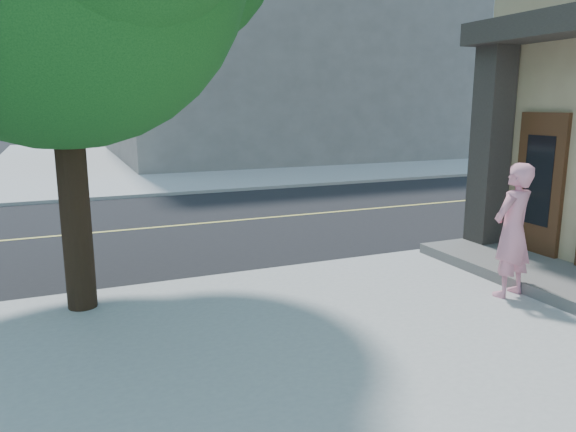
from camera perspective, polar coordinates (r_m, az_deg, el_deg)
name	(u,v)px	position (r m, az deg, el deg)	size (l,w,h in m)	color
sidewalk_ne	(267,154)	(32.29, -2.19, 6.61)	(29.00, 25.00, 0.12)	#A7A7A6
filler_ne	(271,30)	(33.07, -1.76, 18.99)	(18.00, 16.00, 14.00)	slate
man_on_phone	(513,230)	(8.66, 22.62, -1.42)	(0.73, 0.48, 2.01)	pink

